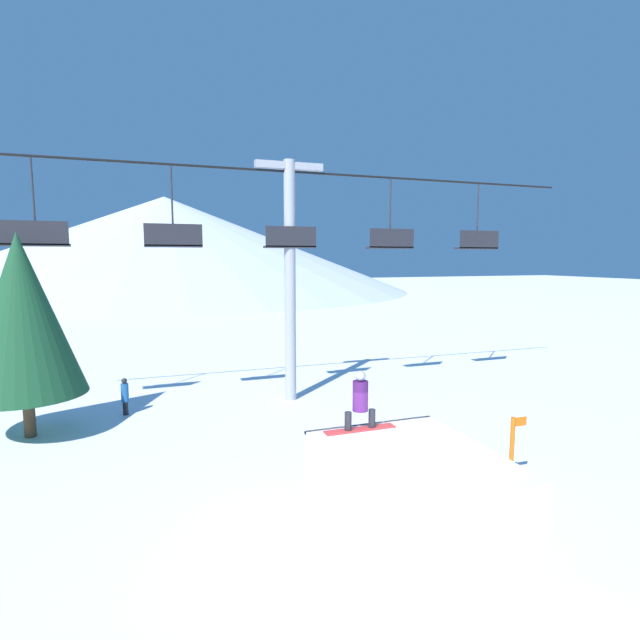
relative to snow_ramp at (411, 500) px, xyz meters
The scene contains 8 objects.
ground_plane 0.98m from the snow_ramp, 118.86° to the left, with size 220.00×220.00×0.00m, color white.
mountain_ridge 74.74m from the snow_ramp, 90.18° to the left, with size 74.61×74.61×14.47m.
snow_ramp is the anchor object (origin of this frame).
snowboarder 2.04m from the snow_ramp, 104.52° to the left, with size 1.48×0.31×1.21m.
chairlift 10.54m from the snow_ramp, 86.17° to the left, with size 23.02×0.44×8.44m.
pine_tree_near 11.66m from the snow_ramp, 131.30° to the left, with size 3.23×3.23×5.82m.
trail_marker 3.47m from the snow_ramp, 20.34° to the left, with size 0.41×0.10×1.63m.
distant_skier 10.92m from the snow_ramp, 117.02° to the left, with size 0.24×0.24×1.23m.
Camera 1 is at (-4.14, -7.72, 5.10)m, focal length 28.00 mm.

